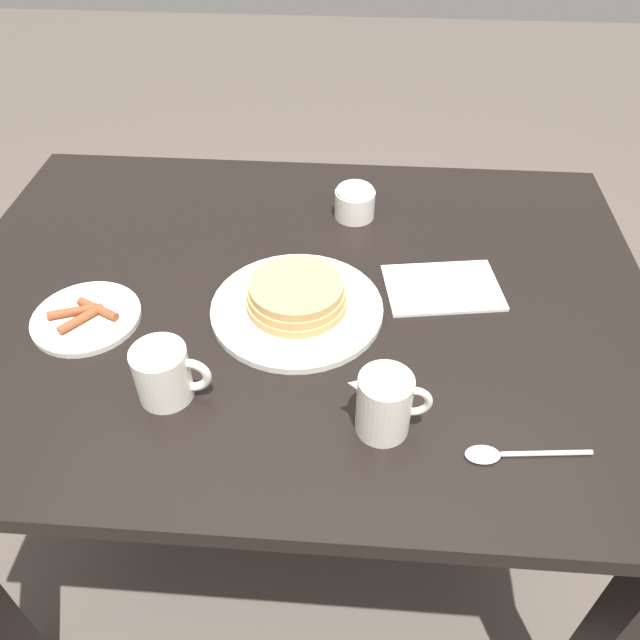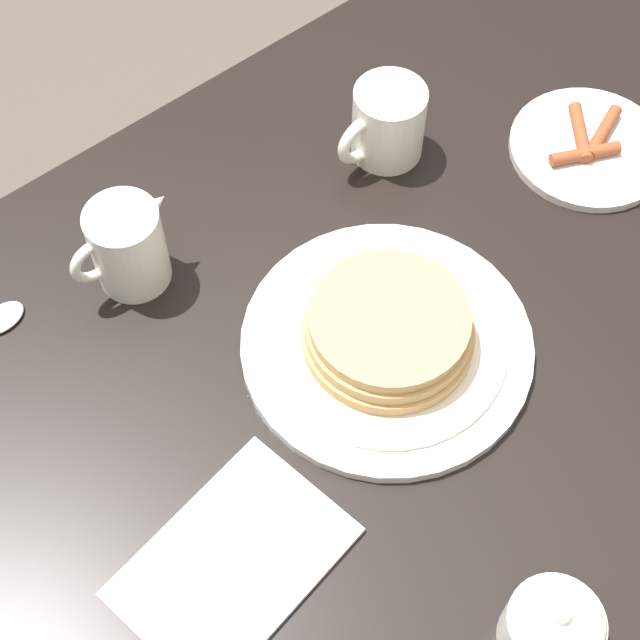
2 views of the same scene
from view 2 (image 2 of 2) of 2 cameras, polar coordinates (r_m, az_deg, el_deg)
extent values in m
plane|color=#51473F|center=(1.64, 3.55, -16.24)|extent=(8.00, 8.00, 0.00)
cube|color=black|center=(0.94, 6.01, -3.74)|extent=(1.19, 0.88, 0.03)
cube|color=black|center=(1.64, 9.50, 9.66)|extent=(0.07, 0.07, 0.74)
cylinder|color=white|center=(0.93, 3.90, -1.42)|extent=(0.28, 0.28, 0.01)
cylinder|color=beige|center=(0.92, 3.93, -1.17)|extent=(0.23, 0.23, 0.00)
cylinder|color=tan|center=(0.92, 3.96, -0.88)|extent=(0.16, 0.16, 0.01)
cylinder|color=tan|center=(0.90, 4.02, -0.42)|extent=(0.16, 0.16, 0.01)
cylinder|color=tan|center=(0.89, 4.07, 0.06)|extent=(0.15, 0.15, 0.01)
cylinder|color=silver|center=(1.11, 15.35, 9.62)|extent=(0.17, 0.17, 0.01)
cylinder|color=brown|center=(1.12, 16.13, 10.45)|extent=(0.08, 0.04, 0.01)
cylinder|color=brown|center=(1.09, 15.16, 9.32)|extent=(0.08, 0.05, 0.01)
cylinder|color=brown|center=(1.11, 14.90, 10.51)|extent=(0.06, 0.07, 0.01)
cylinder|color=silver|center=(1.05, 4.01, 11.41)|extent=(0.08, 0.08, 0.08)
torus|color=silver|center=(1.03, 2.39, 10.43)|extent=(0.06, 0.01, 0.06)
cylinder|color=#472819|center=(1.02, 4.13, 12.76)|extent=(0.07, 0.07, 0.00)
cylinder|color=silver|center=(0.96, -11.10, 4.21)|extent=(0.07, 0.07, 0.09)
cone|color=silver|center=(0.94, -9.81, 6.46)|extent=(0.04, 0.03, 0.04)
torus|color=silver|center=(0.94, -12.99, 3.39)|extent=(0.05, 0.01, 0.05)
cylinder|color=silver|center=(0.82, 13.26, -17.20)|extent=(0.08, 0.08, 0.05)
ellipsoid|color=silver|center=(0.80, 13.69, -16.66)|extent=(0.07, 0.07, 0.03)
sphere|color=silver|center=(0.78, 13.92, -16.36)|extent=(0.01, 0.01, 0.01)
cube|color=white|center=(0.85, -5.08, -13.85)|extent=(0.21, 0.16, 0.01)
ellipsoid|color=silver|center=(0.99, -18.02, 0.10)|extent=(0.05, 0.03, 0.01)
camera|label=1|loc=(1.10, -37.47, 44.06)|focal=35.00mm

